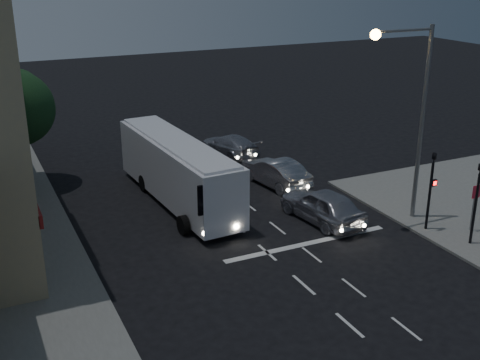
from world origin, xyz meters
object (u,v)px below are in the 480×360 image
car_sedan_b (230,145)px  streetlight (413,103)px  regulatory_sign (475,200)px  tour_bus (177,169)px  traffic_signal_main (431,182)px  street_tree (16,105)px  car_suv (323,205)px  traffic_signal_side (477,194)px  car_sedan_a (275,172)px

car_sedan_b → streetlight: (3.14, -12.85, 5.06)m
regulatory_sign → tour_bus: bearing=139.2°
traffic_signal_main → street_tree: size_ratio=0.66×
car_sedan_b → traffic_signal_main: 14.77m
car_suv → traffic_signal_side: bearing=124.2°
car_sedan_a → street_tree: (-12.43, 6.00, 3.73)m
traffic_signal_main → car_suv: bearing=140.7°
traffic_signal_main → street_tree: street_tree is taller
traffic_signal_main → street_tree: (-15.81, 14.25, 2.08)m
traffic_signal_main → car_sedan_a: bearing=112.3°
regulatory_sign → streetlight: bearing=128.7°
car_sedan_a → regulatory_sign: (5.08, -9.26, 0.83)m
traffic_signal_side → street_tree: (-16.51, 16.22, 2.08)m
tour_bus → traffic_signal_main: (9.04, -8.25, 0.63)m
car_suv → traffic_signal_main: (3.70, -3.02, 1.61)m
regulatory_sign → traffic_signal_main: bearing=149.2°
traffic_signal_side → car_sedan_a: bearing=111.8°
tour_bus → traffic_signal_side: traffic_signal_side is taller
streetlight → car_sedan_b: bearing=103.7°
car_sedan_a → regulatory_sign: size_ratio=2.11×
street_tree → car_sedan_a: bearing=-25.8°
car_sedan_a → streetlight: (3.12, -6.82, 4.97)m
traffic_signal_side → regulatory_sign: 1.61m
streetlight → traffic_signal_main: bearing=-79.8°
car_sedan_a → street_tree: size_ratio=0.75×
streetlight → tour_bus: bearing=142.1°
car_sedan_b → street_tree: street_tree is taller
regulatory_sign → car_suv: bearing=143.2°
street_tree → traffic_signal_main: bearing=-42.0°
tour_bus → street_tree: 9.44m
traffic_signal_main → streetlight: (-0.26, 1.42, 3.31)m
car_sedan_b → car_suv: bearing=76.0°
regulatory_sign → car_sedan_a: bearing=118.8°
car_sedan_b → car_sedan_a: bearing=77.6°
car_sedan_a → street_tree: 14.30m
traffic_signal_main → streetlight: size_ratio=0.46×
traffic_signal_main → traffic_signal_side: 2.10m
traffic_signal_side → street_tree: size_ratio=0.66×
tour_bus → car_sedan_a: tour_bus is taller
tour_bus → traffic_signal_side: 14.14m
tour_bus → regulatory_sign: 14.18m
car_sedan_b → streetlight: 14.16m
car_suv → street_tree: street_tree is taller
traffic_signal_main → regulatory_sign: traffic_signal_main is taller
car_sedan_a → regulatory_sign: 10.59m
traffic_signal_side → streetlight: bearing=105.7°
traffic_signal_side → regulatory_sign: size_ratio=1.86×
tour_bus → regulatory_sign: size_ratio=4.97×
car_suv → car_sedan_b: 11.25m
car_sedan_b → traffic_signal_side: (4.09, -16.25, 1.75)m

